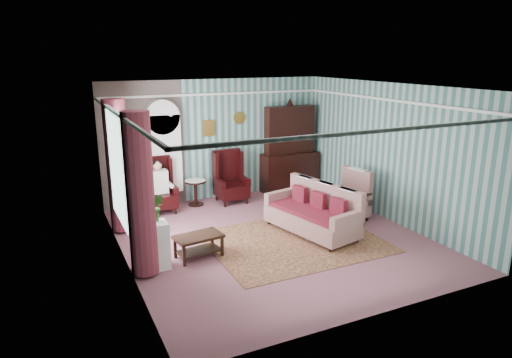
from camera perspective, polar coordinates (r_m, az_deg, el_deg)
name	(u,v)px	position (r m, az deg, el deg)	size (l,w,h in m)	color
floor	(272,238)	(8.93, 2.08, -7.44)	(6.00, 6.00, 0.00)	#955664
room_shell	(239,137)	(8.26, -2.18, 5.22)	(5.53, 6.02, 2.91)	#3C6E69
bookcase	(164,160)	(10.70, -11.41, 2.40)	(0.80, 0.28, 2.24)	white
dresser_hutch	(290,146)	(11.76, 4.28, 4.12)	(1.50, 0.56, 2.36)	black
wingback_left	(159,186)	(10.39, -12.07, -0.83)	(0.76, 0.80, 1.25)	black
wingback_right	(231,177)	(10.90, -3.11, 0.25)	(0.76, 0.80, 1.25)	black
seated_woman	(159,187)	(10.40, -12.06, -1.01)	(0.44, 0.40, 1.18)	beige
round_side_table	(196,193)	(10.85, -7.55, -1.72)	(0.50, 0.50, 0.60)	black
nest_table	(349,196)	(10.81, 11.58, -2.14)	(0.45, 0.38, 0.54)	black
plant_stand	(152,247)	(7.77, -12.93, -8.23)	(0.55, 0.35, 0.80)	white
rug	(294,241)	(8.82, 4.73, -7.74)	(3.20, 2.60, 0.01)	#531B1E
sofa	(312,210)	(9.10, 6.97, -3.90)	(1.99, 1.09, 0.95)	beige
floral_armchair	(345,199)	(9.96, 11.10, -2.52)	(0.89, 0.77, 0.91)	#BFAC94
coffee_table	(199,246)	(8.14, -7.18, -8.33)	(0.83, 0.48, 0.41)	black
potted_plant_a	(150,213)	(7.44, -13.08, -4.11)	(0.41, 0.36, 0.46)	#1E5A1C
potted_plant_b	(156,207)	(7.67, -12.45, -3.48)	(0.25, 0.20, 0.46)	#174A18
potted_plant_c	(141,214)	(7.60, -14.14, -4.22)	(0.19, 0.19, 0.34)	#20531A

